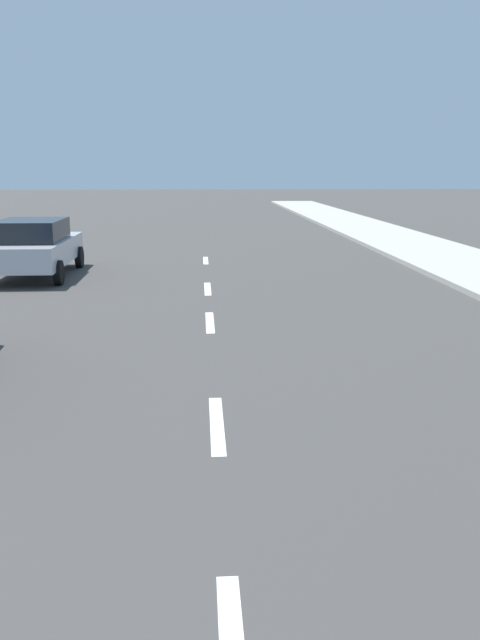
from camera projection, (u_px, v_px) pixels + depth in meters
name	position (u px, v px, depth m)	size (l,w,h in m)	color
ground_plane	(207.00, 285.00, 16.96)	(160.00, 160.00, 0.00)	#423F3D
sidewalk_strip	(476.00, 268.00, 19.36)	(3.60, 80.00, 0.14)	#B2ADA3
lane_stripe_3	(217.00, 424.00, 7.71)	(0.16, 1.80, 0.01)	white
lane_stripe_4	(210.00, 322.00, 12.82)	(0.16, 1.80, 0.01)	white
lane_stripe_5	(208.00, 289.00, 16.40)	(0.16, 1.80, 0.01)	white
lane_stripe_6	(206.00, 260.00, 21.47)	(0.16, 1.80, 0.01)	white
parked_car_silver	(33.00, 246.00, 18.13)	(2.11, 4.55, 1.57)	#B7BABF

